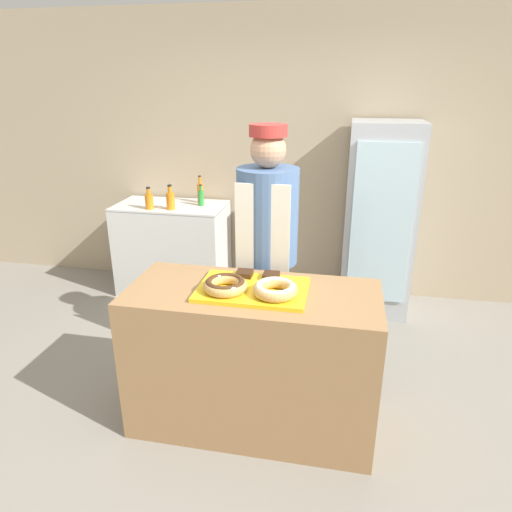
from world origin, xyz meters
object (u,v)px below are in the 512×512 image
Objects in this scene: beverage_fridge at (379,220)px; chest_freezer at (173,248)px; bottle_orange_b_b at (149,201)px; bottle_orange at (170,200)px; serving_tray at (253,289)px; brownie_back_right at (271,276)px; baker_person at (267,251)px; brownie_back_left at (244,274)px; donut_chocolate_glaze at (225,285)px; bottle_green at (201,197)px; donut_light_glaze at (275,289)px; bottle_orange_b at (200,192)px.

chest_freezer is at bearing 179.81° from beverage_fridge.
bottle_orange_b_b is at bearing -124.39° from chest_freezer.
beverage_fridge is at bearing 4.72° from bottle_orange.
brownie_back_right is (0.08, 0.15, 0.03)m from serving_tray.
baker_person reaches higher than chest_freezer.
brownie_back_left is 2.03m from chest_freezer.
donut_chocolate_glaze is 1.07× the size of bottle_orange.
bottle_orange_b_b is at bearing -153.22° from bottle_green.
donut_chocolate_glaze is 1.19× the size of bottle_orange_b_b.
baker_person is (0.12, 0.66, -0.03)m from donut_chocolate_glaze.
bottle_orange is at bearing 125.42° from brownie_back_left.
donut_light_glaze is 2.63× the size of brownie_back_right.
chest_freezer is at bearing 128.14° from brownie_back_right.
brownie_back_right is (0.16, 0.00, 0.00)m from brownie_back_left.
donut_light_glaze reaches higher than serving_tray.
donut_chocolate_glaze is 2.04m from bottle_orange_b_b.
baker_person is 1.67× the size of chest_freezer.
bottle_green is (0.44, 0.22, -0.00)m from bottle_orange_b_b.
beverage_fridge is 1.93m from bottle_orange.
donut_chocolate_glaze is 0.67m from baker_person.
beverage_fridge is at bearing 55.25° from baker_person.
bottle_orange_b_b is (-1.41, 1.43, 0.04)m from brownie_back_right.
donut_chocolate_glaze is 0.93× the size of bottle_orange_b.
bottle_orange_b_b reaches higher than bottle_green.
brownie_back_left is 1.79m from bottle_orange.
donut_light_glaze is 0.14× the size of beverage_fridge.
donut_chocolate_glaze is at bearing -100.61° from baker_person.
baker_person reaches higher than bottle_green.
bottle_orange_b is at bearing 124.30° from baker_person.
brownie_back_left is at bearing -98.21° from baker_person.
brownie_back_left is 0.40× the size of bottle_orange.
baker_person is at bearing -37.45° from bottle_orange_b_b.
donut_chocolate_glaze is at bearing -117.13° from beverage_fridge.
beverage_fridge is 1.62× the size of chest_freezer.
serving_tray is 0.18m from brownie_back_left.
chest_freezer is (-1.19, 1.78, -0.46)m from serving_tray.
serving_tray is at bearing 153.80° from donut_light_glaze.
baker_person is at bearing 79.39° from donut_chocolate_glaze.
chest_freezer is 0.63m from bottle_orange_b.
donut_chocolate_glaze is at bearing -68.52° from bottle_orange_b.
baker_person reaches higher than donut_chocolate_glaze.
donut_chocolate_glaze reaches higher than serving_tray.
chest_freezer is (-1.99, 0.01, -0.41)m from beverage_fridge.
bottle_orange_b is (-0.92, 1.92, 0.10)m from serving_tray.
baker_person is 1.64m from bottle_orange_b_b.
baker_person is at bearing 103.11° from brownie_back_right.
beverage_fridge reaches higher than bottle_orange_b.
brownie_back_right is 0.05× the size of beverage_fridge.
donut_chocolate_glaze is 0.29m from donut_light_glaze.
donut_light_glaze is 0.23m from brownie_back_right.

